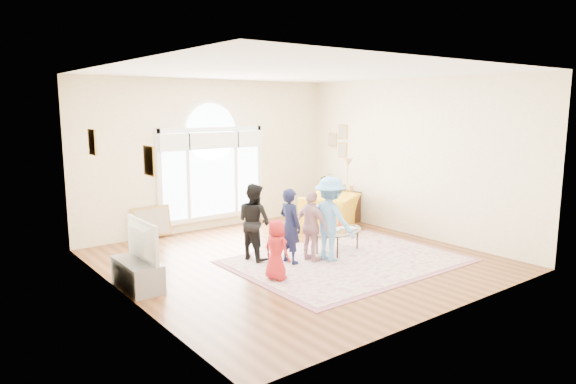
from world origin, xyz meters
TOP-DOWN VIEW (x-y plane):
  - ground at (0.00, 0.00)m, footprint 6.00×6.00m
  - room_shell at (0.01, 2.83)m, footprint 6.00×6.00m
  - area_rug at (0.62, -0.61)m, footprint 3.60×2.60m
  - rug_border at (0.62, -0.61)m, footprint 3.80×2.80m
  - tv_console at (-2.75, 0.30)m, footprint 0.45×1.00m
  - television at (-2.74, 0.30)m, footprint 0.17×1.03m
  - coffee_table at (0.86, -0.10)m, footprint 1.32×1.05m
  - armchair at (1.90, 1.25)m, footprint 1.53×1.47m
  - side_cabinet at (2.78, 1.66)m, footprint 0.40×0.50m
  - floor_lamp at (2.51, 1.39)m, footprint 0.31×0.31m
  - plant_pedestal at (2.70, 2.30)m, footprint 0.20×0.20m
  - potted_plant at (2.70, 2.30)m, footprint 0.42×0.39m
  - leaning_picture at (-1.45, 2.90)m, footprint 0.80×0.14m
  - child_red at (-0.93, -0.66)m, footprint 0.39×0.51m
  - child_navy at (-0.24, -0.10)m, footprint 0.34×0.48m
  - child_black at (-0.60, 0.44)m, footprint 0.61×0.72m
  - child_pink at (0.11, -0.25)m, footprint 0.39×0.74m
  - child_blue at (0.39, -0.41)m, footprint 0.69×1.01m

SIDE VIEW (x-z plane):
  - ground at x=0.00m, z-range 0.00..0.00m
  - leaning_picture at x=-1.45m, z-range -0.31..0.31m
  - rug_border at x=0.62m, z-range 0.00..0.01m
  - area_rug at x=0.62m, z-range 0.00..0.02m
  - tv_console at x=-2.75m, z-range 0.00..0.42m
  - side_cabinet at x=2.78m, z-range 0.00..0.70m
  - plant_pedestal at x=2.70m, z-range 0.00..0.70m
  - armchair at x=1.90m, z-range 0.00..0.77m
  - coffee_table at x=0.86m, z-range 0.13..0.67m
  - child_red at x=-0.93m, z-range 0.02..0.95m
  - child_pink at x=0.11m, z-range 0.02..1.23m
  - child_navy at x=-0.24m, z-range 0.02..1.29m
  - child_black at x=-0.60m, z-range 0.02..1.34m
  - television at x=-2.74m, z-range 0.42..1.01m
  - child_blue at x=0.39m, z-range 0.02..1.47m
  - potted_plant at x=2.70m, z-range 0.70..1.08m
  - floor_lamp at x=2.51m, z-range 0.53..2.04m
  - room_shell at x=0.01m, z-range -1.43..4.57m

